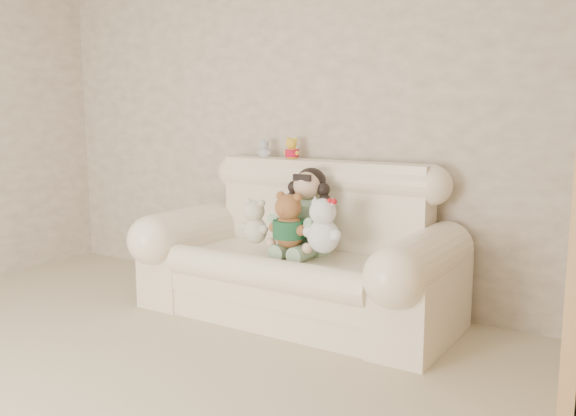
% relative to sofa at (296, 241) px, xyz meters
% --- Properties ---
extents(wall_back, '(4.50, 0.00, 4.50)m').
position_rel_sofa_xyz_m(wall_back, '(-0.41, 0.50, 0.78)').
color(wall_back, beige).
rests_on(wall_back, ground).
extents(wall_right, '(0.00, 5.00, 5.00)m').
position_rel_sofa_xyz_m(wall_right, '(1.84, -2.00, 0.78)').
color(wall_right, beige).
rests_on(wall_right, ground).
extents(sofa, '(2.10, 0.95, 1.03)m').
position_rel_sofa_xyz_m(sofa, '(0.00, 0.00, 0.00)').
color(sofa, '#FFF0CD').
rests_on(sofa, floor).
extents(seated_child, '(0.36, 0.44, 0.59)m').
position_rel_sofa_xyz_m(seated_child, '(0.04, 0.08, 0.20)').
color(seated_child, '#2C7935').
rests_on(seated_child, sofa).
extents(brown_teddy, '(0.27, 0.21, 0.42)m').
position_rel_sofa_xyz_m(brown_teddy, '(0.02, -0.13, 0.20)').
color(brown_teddy, brown).
rests_on(brown_teddy, sofa).
extents(white_cat, '(0.30, 0.26, 0.41)m').
position_rel_sofa_xyz_m(white_cat, '(0.28, -0.13, 0.19)').
color(white_cat, white).
rests_on(white_cat, sofa).
extents(cream_teddy, '(0.26, 0.22, 0.35)m').
position_rel_sofa_xyz_m(cream_teddy, '(-0.24, -0.13, 0.16)').
color(cream_teddy, beige).
rests_on(cream_teddy, sofa).
extents(yellow_mini_bear, '(0.13, 0.10, 0.20)m').
position_rel_sofa_xyz_m(yellow_mini_bear, '(-0.26, 0.36, 0.60)').
color(yellow_mini_bear, yellow).
rests_on(yellow_mini_bear, sofa).
extents(grey_mini_plush, '(0.14, 0.12, 0.18)m').
position_rel_sofa_xyz_m(grey_mini_plush, '(-0.50, 0.36, 0.58)').
color(grey_mini_plush, '#BABBC2').
rests_on(grey_mini_plush, sofa).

